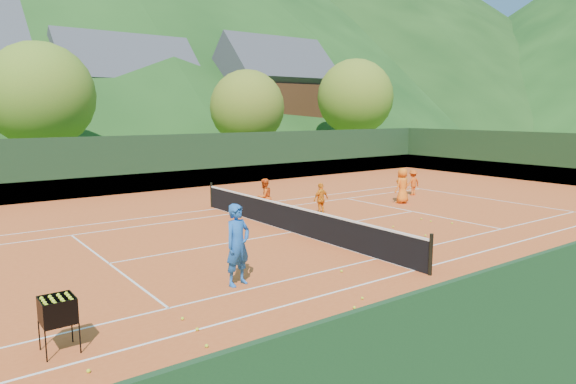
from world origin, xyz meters
TOP-DOWN VIEW (x-y plane):
  - ground at (0.00, 0.00)m, footprint 400.00×400.00m
  - clay_court at (0.00, 0.00)m, footprint 40.00×24.00m
  - coach at (-4.39, -3.68)m, footprint 0.82×0.64m
  - student_a at (0.80, 2.96)m, footprint 0.85×0.72m
  - student_b at (2.70, 1.65)m, footprint 0.82×0.41m
  - student_c at (7.60, 1.64)m, footprint 0.84×0.58m
  - student_d at (9.81, 2.89)m, footprint 0.87×0.53m
  - tennis_ball_0 at (-2.66, -6.21)m, footprint 0.07×0.07m
  - tennis_ball_1 at (2.63, -3.32)m, footprint 0.07×0.07m
  - tennis_ball_2 at (-3.20, -6.52)m, footprint 0.07×0.07m
  - tennis_ball_3 at (5.65, -2.53)m, footprint 0.07×0.07m
  - tennis_ball_4 at (-3.03, -1.34)m, footprint 0.07×0.07m
  - tennis_ball_5 at (-8.57, -5.96)m, footprint 0.07×0.07m
  - tennis_ball_6 at (4.10, -7.62)m, footprint 0.07×0.07m
  - tennis_ball_7 at (-4.62, -7.22)m, footprint 0.07×0.07m
  - tennis_ball_8 at (3.87, -7.82)m, footprint 0.07×0.07m
  - tennis_ball_9 at (0.43, -3.49)m, footprint 0.07×0.07m
  - tennis_ball_10 at (3.43, -1.61)m, footprint 0.07×0.07m
  - tennis_ball_12 at (-6.43, -4.88)m, footprint 0.07×0.07m
  - tennis_ball_13 at (-6.42, -5.53)m, footprint 0.07×0.07m
  - tennis_ball_14 at (-6.60, -6.28)m, footprint 0.07×0.07m
  - tennis_ball_16 at (-1.70, -4.46)m, footprint 0.07×0.07m
  - tennis_ball_17 at (5.29, -1.84)m, footprint 0.07×0.07m
  - tennis_ball_18 at (3.28, -3.20)m, footprint 0.07×0.07m
  - tennis_ball_19 at (-4.91, -7.36)m, footprint 0.07×0.07m
  - tennis_ball_20 at (-0.90, -8.76)m, footprint 0.07×0.07m
  - tennis_ball_21 at (5.36, -1.33)m, footprint 0.07×0.07m
  - court_lines at (0.00, 0.00)m, footprint 23.83×11.03m
  - tennis_net at (0.00, 0.00)m, footprint 0.10×12.07m
  - perimeter_fence at (0.00, 0.00)m, footprint 40.40×24.24m
  - ball_hopper at (-8.76, -4.89)m, footprint 0.57×0.57m
  - chalet_mid at (6.00, 34.00)m, footprint 12.65×8.82m
  - chalet_right at (20.00, 30.00)m, footprint 11.50×8.82m
  - tree_b at (-4.00, 20.00)m, footprint 6.40×6.40m
  - tree_c at (10.00, 19.00)m, footprint 5.60×5.60m
  - tree_d at (22.00, 20.00)m, footprint 6.80×6.80m

SIDE VIEW (x-z plane):
  - ground at x=0.00m, z-range 0.00..0.00m
  - clay_court at x=0.00m, z-range 0.00..0.02m
  - court_lines at x=0.00m, z-range 0.02..0.03m
  - tennis_ball_0 at x=-2.66m, z-range 0.02..0.09m
  - tennis_ball_1 at x=2.63m, z-range 0.02..0.09m
  - tennis_ball_2 at x=-3.20m, z-range 0.02..0.09m
  - tennis_ball_3 at x=5.65m, z-range 0.02..0.09m
  - tennis_ball_4 at x=-3.03m, z-range 0.02..0.09m
  - tennis_ball_5 at x=-8.57m, z-range 0.02..0.09m
  - tennis_ball_6 at x=4.10m, z-range 0.02..0.09m
  - tennis_ball_7 at x=-4.62m, z-range 0.02..0.09m
  - tennis_ball_8 at x=3.87m, z-range 0.02..0.09m
  - tennis_ball_9 at x=0.43m, z-range 0.02..0.09m
  - tennis_ball_10 at x=3.43m, z-range 0.02..0.09m
  - tennis_ball_12 at x=-6.43m, z-range 0.02..0.09m
  - tennis_ball_13 at x=-6.42m, z-range 0.02..0.09m
  - tennis_ball_14 at x=-6.60m, z-range 0.02..0.09m
  - tennis_ball_16 at x=-1.70m, z-range 0.02..0.09m
  - tennis_ball_17 at x=5.29m, z-range 0.02..0.09m
  - tennis_ball_18 at x=3.28m, z-range 0.02..0.09m
  - tennis_ball_19 at x=-4.91m, z-range 0.02..0.09m
  - tennis_ball_20 at x=-0.90m, z-range 0.02..0.09m
  - tennis_ball_21 at x=5.36m, z-range 0.02..0.09m
  - tennis_net at x=0.00m, z-range -0.03..1.07m
  - student_d at x=9.81m, z-range 0.02..1.32m
  - student_b at x=2.70m, z-range 0.02..1.37m
  - ball_hopper at x=-8.76m, z-range 0.27..1.27m
  - student_a at x=0.80m, z-range 0.02..1.55m
  - student_c at x=7.60m, z-range 0.02..1.67m
  - coach at x=-4.39m, z-range 0.02..2.03m
  - perimeter_fence at x=0.00m, z-range -0.23..2.77m
  - tree_c at x=10.00m, z-range 0.87..8.22m
  - chalet_mid at x=6.00m, z-range -0.74..10.72m
  - tree_b at x=-4.00m, z-range 0.99..9.39m
  - chalet_right at x=20.00m, z-range -0.70..11.21m
  - tree_d at x=22.00m, z-range 1.06..9.98m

